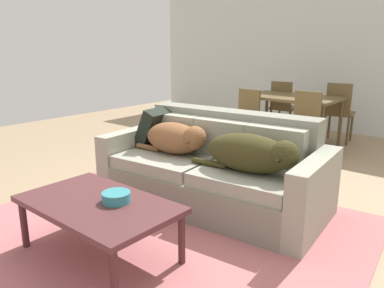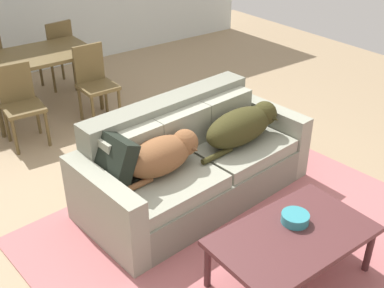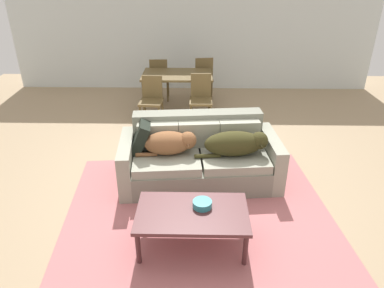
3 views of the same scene
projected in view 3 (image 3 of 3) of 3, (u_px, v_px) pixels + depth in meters
The scene contains 14 objects.
ground_plane at pixel (187, 180), 4.93m from camera, with size 10.00×10.00×0.00m, color tan.
back_partition at pixel (192, 28), 7.86m from camera, with size 8.00×0.12×2.70m, color silver.
area_rug at pixel (199, 219), 4.17m from camera, with size 3.11×2.91×0.01m, color #B9686A.
couch at pixel (199, 157), 4.82m from camera, with size 2.15×1.14×0.86m.
dog_on_left_cushion at pixel (171, 143), 4.58m from camera, with size 0.77×0.39×0.30m.
dog_on_right_cushion at pixel (237, 143), 4.55m from camera, with size 0.93×0.40×0.32m.
throw_pillow_by_left_arm at pixel (140, 136), 4.68m from camera, with size 0.13×0.41×0.41m, color black.
coffee_table at pixel (192, 215), 3.66m from camera, with size 1.14×0.68×0.42m.
bowl_on_coffee_table at pixel (202, 204), 3.69m from camera, with size 0.20×0.20×0.07m, color teal.
dining_table at pixel (177, 77), 6.88m from camera, with size 1.33×0.84×0.75m.
dining_chair_near_left at pixel (152, 98), 6.43m from camera, with size 0.43×0.43×0.86m.
dining_chair_near_right at pixel (201, 97), 6.43m from camera, with size 0.40×0.40×0.89m.
dining_chair_far_left at pixel (159, 77), 7.48m from camera, with size 0.42×0.42×0.90m.
dining_chair_far_right at pixel (203, 77), 7.48m from camera, with size 0.45×0.45×0.93m.
Camera 3 is at (0.16, -4.15, 2.70)m, focal length 33.64 mm.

